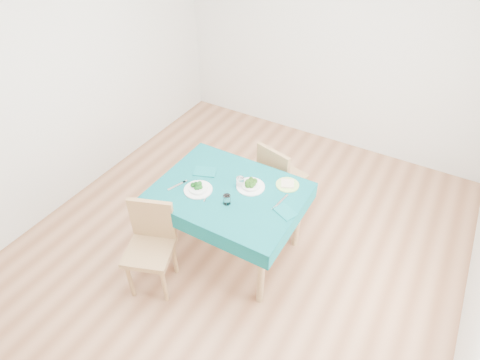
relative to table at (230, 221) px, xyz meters
The scene contains 16 objects.
room_shell 0.97m from the table, 49.72° to the left, with size 4.02×4.52×2.73m.
table is the anchor object (origin of this frame).
chair_near 0.79m from the table, 118.98° to the right, with size 0.38×0.42×0.96m, color #977247.
chair_far 0.80m from the table, 78.06° to the left, with size 0.39×0.42×0.97m, color #977247.
bowl_near 0.50m from the table, 150.94° to the right, with size 0.25×0.25×0.08m, color white, non-canonical shape.
bowl_far 0.46m from the table, 44.18° to the left, with size 0.25×0.25×0.08m, color white, non-canonical shape.
fork_near 0.60m from the table, 157.89° to the right, with size 0.02×0.18×0.00m, color silver.
knife_near 0.43m from the table, 137.65° to the right, with size 0.02×0.20×0.00m, color silver.
fork_far 0.42m from the table, 55.64° to the left, with size 0.02×0.18×0.00m, color silver.
knife_far 0.59m from the table, 11.30° to the left, with size 0.02×0.23×0.00m, color silver.
napkin_near 0.51m from the table, 161.64° to the left, with size 0.20×0.14×0.01m, color #0B5D5F.
napkin_far 0.66m from the table, ahead, with size 0.18×0.12×0.01m, color #0B5D5F.
tumbler_center 0.44m from the table, 64.74° to the left, with size 0.07×0.07×0.09m, color white.
tumbler_side 0.45m from the table, 65.77° to the right, with size 0.07×0.07×0.08m, color white.
side_plate 0.64m from the table, 38.19° to the left, with size 0.20×0.20×0.01m, color #A4D568.
bread_slice 0.65m from the table, 38.19° to the left, with size 0.11×0.11×0.02m, color beige.
Camera 1 is at (1.32, -2.28, 3.04)m, focal length 30.00 mm.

